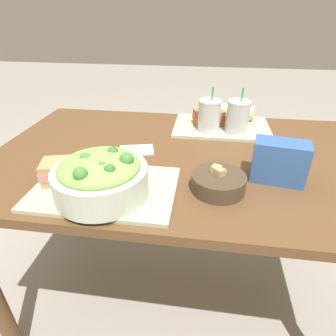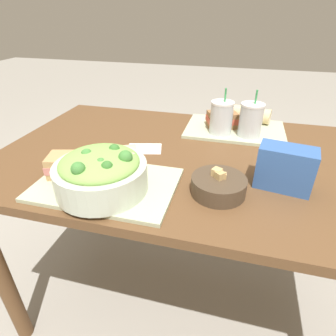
{
  "view_description": "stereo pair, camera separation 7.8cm",
  "coord_description": "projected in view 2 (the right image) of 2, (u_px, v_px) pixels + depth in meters",
  "views": [
    {
      "loc": [
        0.08,
        -0.89,
        1.23
      ],
      "look_at": [
        -0.02,
        -0.23,
        0.84
      ],
      "focal_mm": 30.0,
      "sensor_mm": 36.0,
      "label": 1
    },
    {
      "loc": [
        0.15,
        -0.88,
        1.23
      ],
      "look_at": [
        -0.02,
        -0.23,
        0.84
      ],
      "focal_mm": 30.0,
      "sensor_mm": 36.0,
      "label": 2
    }
  ],
  "objects": [
    {
      "name": "sandwich_near",
      "position": [
        69.0,
        165.0,
        0.84
      ],
      "size": [
        0.14,
        0.11,
        0.06
      ],
      "rotation": [
        0.0,
        0.0,
        0.26
      ],
      "color": "tan",
      "rests_on": "tray_near"
    },
    {
      "name": "tray_far",
      "position": [
        235.0,
        129.0,
        1.18
      ],
      "size": [
        0.4,
        0.27,
        0.01
      ],
      "color": "#B2BC99",
      "rests_on": "dining_table"
    },
    {
      "name": "napkin_folded",
      "position": [
        145.0,
        149.0,
        1.04
      ],
      "size": [
        0.14,
        0.11,
        0.0
      ],
      "color": "white",
      "rests_on": "dining_table"
    },
    {
      "name": "drink_cup_red",
      "position": [
        251.0,
        121.0,
        1.08
      ],
      "size": [
        0.09,
        0.09,
        0.18
      ],
      "color": "silver",
      "rests_on": "tray_far"
    },
    {
      "name": "baguette_near",
      "position": [
        112.0,
        156.0,
        0.89
      ],
      "size": [
        0.17,
        0.13,
        0.06
      ],
      "rotation": [
        0.0,
        0.0,
        2.06
      ],
      "color": "#DBBC84",
      "rests_on": "tray_near"
    },
    {
      "name": "salad_bowl",
      "position": [
        101.0,
        172.0,
        0.76
      ],
      "size": [
        0.25,
        0.25,
        0.13
      ],
      "color": "beige",
      "rests_on": "tray_near"
    },
    {
      "name": "dining_table",
      "position": [
        187.0,
        180.0,
        1.05
      ],
      "size": [
        1.36,
        0.84,
        0.77
      ],
      "color": "brown",
      "rests_on": "ground_plane"
    },
    {
      "name": "ground_plane",
      "position": [
        183.0,
        293.0,
        1.39
      ],
      "size": [
        12.0,
        12.0,
        0.0
      ],
      "primitive_type": "plane",
      "color": "gray"
    },
    {
      "name": "sandwich_far",
      "position": [
        222.0,
        120.0,
        1.18
      ],
      "size": [
        0.14,
        0.12,
        0.06
      ],
      "rotation": [
        0.0,
        0.0,
        0.39
      ],
      "color": "olive",
      "rests_on": "tray_far"
    },
    {
      "name": "chip_bag",
      "position": [
        285.0,
        168.0,
        0.79
      ],
      "size": [
        0.16,
        0.1,
        0.13
      ],
      "rotation": [
        0.0,
        0.0,
        -0.17
      ],
      "color": "#335BA3",
      "rests_on": "dining_table"
    },
    {
      "name": "soup_bowl",
      "position": [
        219.0,
        185.0,
        0.78
      ],
      "size": [
        0.15,
        0.15,
        0.07
      ],
      "color": "#473828",
      "rests_on": "dining_table"
    },
    {
      "name": "tray_near",
      "position": [
        107.0,
        184.0,
        0.82
      ],
      "size": [
        0.4,
        0.27,
        0.01
      ],
      "color": "#B2BC99",
      "rests_on": "dining_table"
    },
    {
      "name": "drink_cup_dark",
      "position": [
        221.0,
        119.0,
        1.11
      ],
      "size": [
        0.09,
        0.09,
        0.18
      ],
      "color": "silver",
      "rests_on": "tray_far"
    },
    {
      "name": "baguette_far",
      "position": [
        252.0,
        115.0,
        1.23
      ],
      "size": [
        0.17,
        0.1,
        0.06
      ],
      "rotation": [
        0.0,
        0.0,
        1.35
      ],
      "color": "#DBBC84",
      "rests_on": "tray_far"
    }
  ]
}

